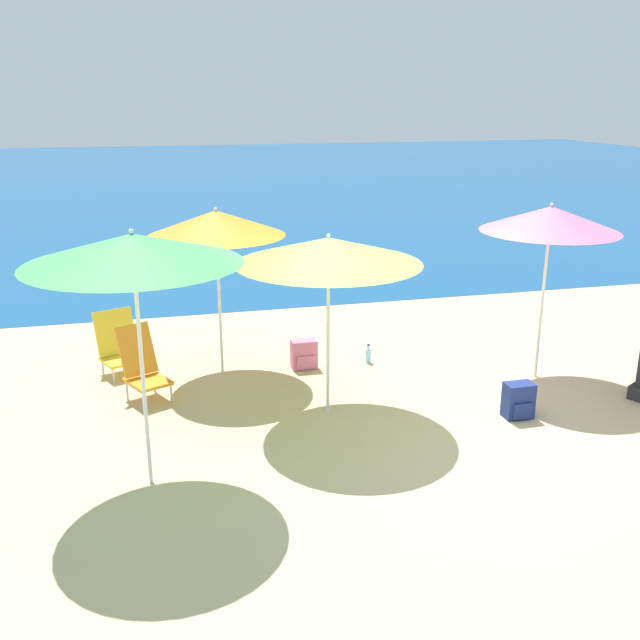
{
  "coord_description": "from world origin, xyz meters",
  "views": [
    {
      "loc": [
        -2.39,
        -6.38,
        3.33
      ],
      "look_at": [
        -0.61,
        0.76,
        1.0
      ],
      "focal_mm": 40.0,
      "sensor_mm": 36.0,
      "label": 1
    }
  ],
  "objects_px": {
    "beach_chair_yellow": "(119,344)",
    "water_bottle": "(368,355)",
    "backpack_pink": "(304,354)",
    "beach_umbrella_lime": "(328,251)",
    "beach_umbrella_pink": "(550,219)",
    "beach_chair_orange": "(142,365)",
    "beach_umbrella_green": "(132,249)",
    "seagull": "(117,324)",
    "beach_umbrella_orange": "(216,223)",
    "backpack_navy": "(519,401)"
  },
  "relations": [
    {
      "from": "beach_umbrella_orange",
      "to": "beach_chair_orange",
      "type": "xyz_separation_m",
      "value": [
        -0.97,
        -0.59,
        -1.48
      ]
    },
    {
      "from": "beach_umbrella_pink",
      "to": "water_bottle",
      "type": "relative_size",
      "value": 8.53
    },
    {
      "from": "water_bottle",
      "to": "backpack_pink",
      "type": "bearing_deg",
      "value": 179.04
    },
    {
      "from": "backpack_navy",
      "to": "seagull",
      "type": "distance_m",
      "value": 5.83
    },
    {
      "from": "beach_chair_orange",
      "to": "water_bottle",
      "type": "distance_m",
      "value": 2.9
    },
    {
      "from": "backpack_pink",
      "to": "backpack_navy",
      "type": "distance_m",
      "value": 2.76
    },
    {
      "from": "beach_umbrella_lime",
      "to": "beach_umbrella_green",
      "type": "relative_size",
      "value": 0.86
    },
    {
      "from": "beach_umbrella_pink",
      "to": "backpack_navy",
      "type": "height_order",
      "value": "beach_umbrella_pink"
    },
    {
      "from": "backpack_pink",
      "to": "seagull",
      "type": "xyz_separation_m",
      "value": [
        -2.34,
        2.0,
        -0.04
      ]
    },
    {
      "from": "beach_umbrella_green",
      "to": "backpack_pink",
      "type": "bearing_deg",
      "value": 50.75
    },
    {
      "from": "beach_chair_orange",
      "to": "water_bottle",
      "type": "relative_size",
      "value": 3.32
    },
    {
      "from": "beach_umbrella_pink",
      "to": "beach_umbrella_lime",
      "type": "distance_m",
      "value": 2.8
    },
    {
      "from": "backpack_pink",
      "to": "water_bottle",
      "type": "xyz_separation_m",
      "value": [
        0.85,
        -0.01,
        -0.08
      ]
    },
    {
      "from": "backpack_pink",
      "to": "seagull",
      "type": "height_order",
      "value": "backpack_pink"
    },
    {
      "from": "beach_chair_orange",
      "to": "backpack_pink",
      "type": "bearing_deg",
      "value": -13.02
    },
    {
      "from": "beach_umbrella_lime",
      "to": "backpack_pink",
      "type": "distance_m",
      "value": 2.12
    },
    {
      "from": "seagull",
      "to": "backpack_pink",
      "type": "bearing_deg",
      "value": -40.58
    },
    {
      "from": "beach_chair_orange",
      "to": "backpack_navy",
      "type": "distance_m",
      "value": 4.21
    },
    {
      "from": "beach_umbrella_lime",
      "to": "beach_chair_yellow",
      "type": "xyz_separation_m",
      "value": [
        -2.23,
        1.8,
        -1.44
      ]
    },
    {
      "from": "beach_umbrella_lime",
      "to": "seagull",
      "type": "xyz_separation_m",
      "value": [
        -2.3,
        3.36,
        -1.67
      ]
    },
    {
      "from": "beach_umbrella_green",
      "to": "backpack_navy",
      "type": "distance_m",
      "value": 4.36
    },
    {
      "from": "beach_umbrella_lime",
      "to": "beach_umbrella_orange",
      "type": "bearing_deg",
      "value": 123.45
    },
    {
      "from": "beach_umbrella_pink",
      "to": "water_bottle",
      "type": "bearing_deg",
      "value": 153.32
    },
    {
      "from": "backpack_pink",
      "to": "beach_umbrella_lime",
      "type": "bearing_deg",
      "value": -91.62
    },
    {
      "from": "beach_umbrella_lime",
      "to": "beach_chair_yellow",
      "type": "relative_size",
      "value": 2.55
    },
    {
      "from": "water_bottle",
      "to": "seagull",
      "type": "relative_size",
      "value": 0.94
    },
    {
      "from": "beach_umbrella_pink",
      "to": "beach_chair_yellow",
      "type": "height_order",
      "value": "beach_umbrella_pink"
    },
    {
      "from": "beach_chair_orange",
      "to": "backpack_pink",
      "type": "height_order",
      "value": "beach_chair_orange"
    },
    {
      "from": "beach_chair_yellow",
      "to": "water_bottle",
      "type": "height_order",
      "value": "beach_chair_yellow"
    },
    {
      "from": "beach_umbrella_lime",
      "to": "beach_umbrella_green",
      "type": "distance_m",
      "value": 2.21
    },
    {
      "from": "beach_umbrella_lime",
      "to": "beach_umbrella_green",
      "type": "xyz_separation_m",
      "value": [
        -1.92,
        -1.04,
        0.33
      ]
    },
    {
      "from": "beach_umbrella_lime",
      "to": "seagull",
      "type": "bearing_deg",
      "value": 124.38
    },
    {
      "from": "beach_umbrella_pink",
      "to": "beach_chair_orange",
      "type": "relative_size",
      "value": 2.57
    },
    {
      "from": "beach_chair_orange",
      "to": "beach_chair_yellow",
      "type": "distance_m",
      "value": 0.94
    },
    {
      "from": "beach_umbrella_orange",
      "to": "backpack_navy",
      "type": "bearing_deg",
      "value": -35.58
    },
    {
      "from": "beach_umbrella_green",
      "to": "beach_umbrella_pink",
      "type": "bearing_deg",
      "value": 17.1
    },
    {
      "from": "beach_umbrella_green",
      "to": "beach_chair_yellow",
      "type": "height_order",
      "value": "beach_umbrella_green"
    },
    {
      "from": "backpack_navy",
      "to": "water_bottle",
      "type": "distance_m",
      "value": 2.23
    },
    {
      "from": "beach_umbrella_green",
      "to": "seagull",
      "type": "distance_m",
      "value": 4.84
    },
    {
      "from": "beach_umbrella_orange",
      "to": "backpack_pink",
      "type": "height_order",
      "value": "beach_umbrella_orange"
    },
    {
      "from": "beach_chair_orange",
      "to": "beach_chair_yellow",
      "type": "relative_size",
      "value": 1.08
    },
    {
      "from": "beach_umbrella_green",
      "to": "beach_chair_orange",
      "type": "height_order",
      "value": "beach_umbrella_green"
    },
    {
      "from": "beach_chair_orange",
      "to": "beach_umbrella_lime",
      "type": "bearing_deg",
      "value": -50.66
    },
    {
      "from": "beach_chair_orange",
      "to": "water_bottle",
      "type": "bearing_deg",
      "value": -17.07
    },
    {
      "from": "backpack_pink",
      "to": "backpack_navy",
      "type": "xyz_separation_m",
      "value": [
        1.92,
        -1.97,
        0.01
      ]
    },
    {
      "from": "backpack_navy",
      "to": "beach_umbrella_pink",
      "type": "bearing_deg",
      "value": 51.71
    },
    {
      "from": "beach_chair_yellow",
      "to": "backpack_pink",
      "type": "relative_size",
      "value": 2.08
    },
    {
      "from": "beach_umbrella_orange",
      "to": "beach_chair_yellow",
      "type": "xyz_separation_m",
      "value": [
        -1.24,
        0.31,
        -1.52
      ]
    },
    {
      "from": "backpack_pink",
      "to": "beach_umbrella_pink",
      "type": "bearing_deg",
      "value": -19.31
    },
    {
      "from": "seagull",
      "to": "beach_umbrella_green",
      "type": "bearing_deg",
      "value": -85.07
    }
  ]
}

